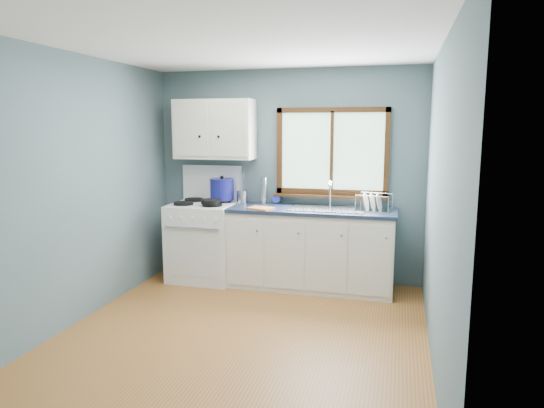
% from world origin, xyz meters
% --- Properties ---
extents(floor, '(3.20, 3.60, 0.02)m').
position_xyz_m(floor, '(0.00, 0.00, -0.01)').
color(floor, '#9E612B').
rests_on(floor, ground).
extents(ceiling, '(3.20, 3.60, 0.02)m').
position_xyz_m(ceiling, '(0.00, 0.00, 2.51)').
color(ceiling, white).
rests_on(ceiling, wall_back).
extents(wall_back, '(3.20, 0.02, 2.50)m').
position_xyz_m(wall_back, '(0.00, 1.81, 1.25)').
color(wall_back, slate).
rests_on(wall_back, ground).
extents(wall_front, '(3.20, 0.02, 2.50)m').
position_xyz_m(wall_front, '(0.00, -1.81, 1.25)').
color(wall_front, slate).
rests_on(wall_front, ground).
extents(wall_left, '(0.02, 3.60, 2.50)m').
position_xyz_m(wall_left, '(-1.61, 0.00, 1.25)').
color(wall_left, slate).
rests_on(wall_left, ground).
extents(wall_right, '(0.02, 3.60, 2.50)m').
position_xyz_m(wall_right, '(1.61, 0.00, 1.25)').
color(wall_right, slate).
rests_on(wall_right, ground).
extents(gas_range, '(0.76, 0.69, 1.36)m').
position_xyz_m(gas_range, '(-0.95, 1.47, 0.49)').
color(gas_range, white).
rests_on(gas_range, floor).
extents(base_cabinets, '(1.85, 0.60, 0.88)m').
position_xyz_m(base_cabinets, '(0.36, 1.49, 0.41)').
color(base_cabinets, white).
rests_on(base_cabinets, floor).
extents(countertop, '(1.89, 0.64, 0.04)m').
position_xyz_m(countertop, '(0.36, 1.49, 0.90)').
color(countertop, '#162034').
rests_on(countertop, base_cabinets).
extents(sink, '(0.84, 0.46, 0.44)m').
position_xyz_m(sink, '(0.54, 1.49, 0.86)').
color(sink, silver).
rests_on(sink, countertop).
extents(window, '(1.36, 0.10, 1.03)m').
position_xyz_m(window, '(0.54, 1.77, 1.48)').
color(window, '#9EC6A8').
rests_on(window, wall_back).
extents(upper_cabinets, '(0.95, 0.35, 0.70)m').
position_xyz_m(upper_cabinets, '(-0.85, 1.63, 1.80)').
color(upper_cabinets, white).
rests_on(upper_cabinets, wall_back).
extents(skillet, '(0.36, 0.24, 0.05)m').
position_xyz_m(skillet, '(-0.77, 1.30, 0.98)').
color(skillet, black).
rests_on(skillet, gas_range).
extents(stockpot, '(0.37, 0.37, 0.29)m').
position_xyz_m(stockpot, '(-0.76, 1.62, 1.09)').
color(stockpot, navy).
rests_on(stockpot, gas_range).
extents(utensil_crock, '(0.16, 0.16, 0.40)m').
position_xyz_m(utensil_crock, '(-0.51, 1.63, 1.00)').
color(utensil_crock, silver).
rests_on(utensil_crock, countertop).
extents(thermos, '(0.08, 0.08, 0.31)m').
position_xyz_m(thermos, '(-0.26, 1.67, 1.08)').
color(thermos, silver).
rests_on(thermos, countertop).
extents(soap_bottle, '(0.13, 0.13, 0.28)m').
position_xyz_m(soap_bottle, '(-0.12, 1.72, 1.06)').
color(soap_bottle, blue).
rests_on(soap_bottle, countertop).
extents(dish_towel, '(0.31, 0.26, 0.02)m').
position_xyz_m(dish_towel, '(-0.19, 1.31, 0.93)').
color(dish_towel, orange).
rests_on(dish_towel, countertop).
extents(dish_rack, '(0.41, 0.34, 0.20)m').
position_xyz_m(dish_rack, '(1.03, 1.54, 0.97)').
color(dish_rack, silver).
rests_on(dish_rack, countertop).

